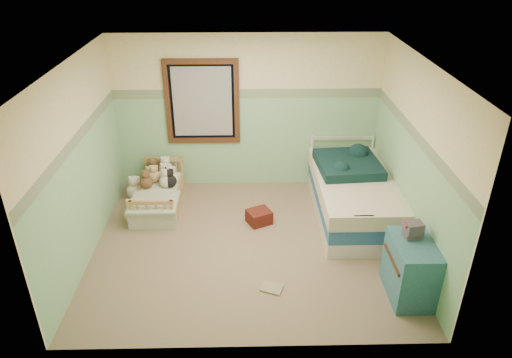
{
  "coord_description": "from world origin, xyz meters",
  "views": [
    {
      "loc": [
        -0.02,
        -5.3,
        3.82
      ],
      "look_at": [
        0.11,
        0.35,
        0.83
      ],
      "focal_mm": 33.0,
      "sensor_mm": 36.0,
      "label": 1
    }
  ],
  "objects_px": {
    "plush_floor_cream": "(136,191)",
    "dresser": "(410,269)",
    "red_pillow": "(259,217)",
    "plush_floor_tan": "(133,214)",
    "twin_bed_frame": "(351,210)",
    "toddler_bed_frame": "(160,201)",
    "floor_book": "(272,288)"
  },
  "relations": [
    {
      "from": "twin_bed_frame",
      "to": "dresser",
      "type": "bearing_deg",
      "value": -79.72
    },
    {
      "from": "plush_floor_tan",
      "to": "dresser",
      "type": "relative_size",
      "value": 0.36
    },
    {
      "from": "red_pillow",
      "to": "floor_book",
      "type": "height_order",
      "value": "red_pillow"
    },
    {
      "from": "plush_floor_cream",
      "to": "red_pillow",
      "type": "relative_size",
      "value": 0.86
    },
    {
      "from": "plush_floor_cream",
      "to": "floor_book",
      "type": "height_order",
      "value": "plush_floor_cream"
    },
    {
      "from": "toddler_bed_frame",
      "to": "floor_book",
      "type": "relative_size",
      "value": 5.03
    },
    {
      "from": "floor_book",
      "to": "toddler_bed_frame",
      "type": "bearing_deg",
      "value": 152.08
    },
    {
      "from": "toddler_bed_frame",
      "to": "floor_book",
      "type": "height_order",
      "value": "toddler_bed_frame"
    },
    {
      "from": "twin_bed_frame",
      "to": "floor_book",
      "type": "bearing_deg",
      "value": -128.58
    },
    {
      "from": "plush_floor_cream",
      "to": "dresser",
      "type": "height_order",
      "value": "dresser"
    },
    {
      "from": "red_pillow",
      "to": "plush_floor_tan",
      "type": "bearing_deg",
      "value": 178.17
    },
    {
      "from": "plush_floor_cream",
      "to": "red_pillow",
      "type": "bearing_deg",
      "value": -20.77
    },
    {
      "from": "plush_floor_tan",
      "to": "floor_book",
      "type": "height_order",
      "value": "plush_floor_tan"
    },
    {
      "from": "plush_floor_tan",
      "to": "toddler_bed_frame",
      "type": "bearing_deg",
      "value": 55.2
    },
    {
      "from": "plush_floor_tan",
      "to": "red_pillow",
      "type": "xyz_separation_m",
      "value": [
        1.85,
        -0.06,
        -0.03
      ]
    },
    {
      "from": "toddler_bed_frame",
      "to": "plush_floor_tan",
      "type": "relative_size",
      "value": 4.8
    },
    {
      "from": "plush_floor_cream",
      "to": "floor_book",
      "type": "xyz_separation_m",
      "value": [
        2.07,
        -2.2,
        -0.13
      ]
    },
    {
      "from": "plush_floor_tan",
      "to": "red_pillow",
      "type": "relative_size",
      "value": 0.82
    },
    {
      "from": "plush_floor_tan",
      "to": "twin_bed_frame",
      "type": "xyz_separation_m",
      "value": [
        3.24,
        0.08,
        -0.02
      ]
    },
    {
      "from": "plush_floor_cream",
      "to": "dresser",
      "type": "bearing_deg",
      "value": -32.37
    },
    {
      "from": "red_pillow",
      "to": "floor_book",
      "type": "distance_m",
      "value": 1.47
    },
    {
      "from": "dresser",
      "to": "floor_book",
      "type": "xyz_separation_m",
      "value": [
        -1.59,
        0.12,
        -0.35
      ]
    },
    {
      "from": "dresser",
      "to": "floor_book",
      "type": "distance_m",
      "value": 1.63
    },
    {
      "from": "plush_floor_cream",
      "to": "dresser",
      "type": "xyz_separation_m",
      "value": [
        3.66,
        -2.32,
        0.23
      ]
    },
    {
      "from": "plush_floor_cream",
      "to": "twin_bed_frame",
      "type": "relative_size",
      "value": 0.13
    },
    {
      "from": "plush_floor_cream",
      "to": "plush_floor_tan",
      "type": "height_order",
      "value": "plush_floor_cream"
    },
    {
      "from": "twin_bed_frame",
      "to": "toddler_bed_frame",
      "type": "bearing_deg",
      "value": 172.89
    },
    {
      "from": "floor_book",
      "to": "dresser",
      "type": "bearing_deg",
      "value": 17.77
    },
    {
      "from": "plush_floor_cream",
      "to": "twin_bed_frame",
      "type": "distance_m",
      "value": 3.4
    },
    {
      "from": "twin_bed_frame",
      "to": "plush_floor_cream",
      "type": "bearing_deg",
      "value": 169.87
    },
    {
      "from": "twin_bed_frame",
      "to": "red_pillow",
      "type": "bearing_deg",
      "value": -174.1
    },
    {
      "from": "toddler_bed_frame",
      "to": "red_pillow",
      "type": "xyz_separation_m",
      "value": [
        1.54,
        -0.51,
        0.02
      ]
    }
  ]
}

